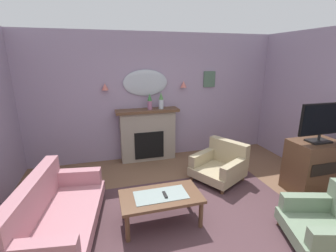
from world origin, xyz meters
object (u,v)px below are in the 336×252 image
object	(u,v)px
mantel_vase_left	(161,101)
wall_sconce_left	(105,87)
armchair_beside_couch	(221,164)
tv_flatscreen	(322,122)
tv_remote	(165,195)
mantel_vase_right	(150,101)
coffee_table	(161,199)
armchair_near_fireplace	(330,223)
framed_picture	(209,79)
floral_couch	(54,212)
wall_sconce_right	(184,84)
tv_cabinet	(313,166)
fireplace	(148,135)
wall_mirror	(145,83)

from	to	relation	value
mantel_vase_left	wall_sconce_left	size ratio (longest dim) A/B	2.60
armchair_beside_couch	tv_flatscreen	world-z (taller)	tv_flatscreen
tv_remote	armchair_beside_couch	world-z (taller)	armchair_beside_couch
mantel_vase_right	coffee_table	size ratio (longest dim) A/B	0.32
armchair_beside_couch	armchair_near_fireplace	bearing A→B (deg)	-75.69
framed_picture	floral_couch	xyz separation A→B (m)	(-3.14, -2.18, -1.43)
wall_sconce_left	coffee_table	world-z (taller)	wall_sconce_left
wall_sconce_right	armchair_near_fireplace	world-z (taller)	wall_sconce_right
tv_remote	tv_flatscreen	xyz separation A→B (m)	(2.66, 0.15, 0.79)
wall_sconce_right	armchair_beside_couch	bearing A→B (deg)	-78.32
armchair_beside_couch	tv_cabinet	world-z (taller)	tv_cabinet
fireplace	wall_sconce_right	distance (m)	1.38
wall_mirror	armchair_beside_couch	distance (m)	2.30
coffee_table	tv_flatscreen	xyz separation A→B (m)	(2.71, 0.12, 0.86)
fireplace	wall_sconce_left	bearing A→B (deg)	173.84
floral_couch	armchair_near_fireplace	distance (m)	3.45
mantel_vase_right	floral_couch	distance (m)	2.81
mantel_vase_left	wall_sconce_right	size ratio (longest dim) A/B	2.60
wall_mirror	wall_sconce_left	bearing A→B (deg)	-176.63
armchair_near_fireplace	fireplace	bearing A→B (deg)	117.01
wall_mirror	wall_sconce_left	world-z (taller)	wall_mirror
tv_remote	floral_couch	size ratio (longest dim) A/B	0.09
armchair_near_fireplace	armchair_beside_couch	bearing A→B (deg)	104.31
tv_cabinet	tv_flatscreen	xyz separation A→B (m)	(0.00, -0.02, 0.80)
wall_sconce_right	framed_picture	world-z (taller)	framed_picture
wall_sconce_left	floral_couch	bearing A→B (deg)	-110.51
coffee_table	tv_cabinet	world-z (taller)	tv_cabinet
wall_sconce_left	tv_flatscreen	size ratio (longest dim) A/B	0.17
armchair_near_fireplace	tv_remote	bearing A→B (deg)	153.17
mantel_vase_left	tv_cabinet	distance (m)	3.09
tv_flatscreen	armchair_beside_couch	bearing A→B (deg)	148.12
wall_mirror	framed_picture	size ratio (longest dim) A/B	2.67
wall_sconce_left	wall_sconce_right	world-z (taller)	same
armchair_beside_couch	wall_mirror	bearing A→B (deg)	128.51
wall_sconce_left	fireplace	bearing A→B (deg)	-6.16
tv_remote	tv_cabinet	size ratio (longest dim) A/B	0.18
mantel_vase_left	wall_mirror	distance (m)	0.51
tv_remote	wall_sconce_right	bearing A→B (deg)	65.54
tv_remote	tv_flatscreen	world-z (taller)	tv_flatscreen
coffee_table	tv_cabinet	xyz separation A→B (m)	(2.71, 0.14, 0.07)
mantel_vase_left	wall_sconce_right	distance (m)	0.65
mantel_vase_right	framed_picture	distance (m)	1.52
tv_remote	floral_couch	distance (m)	1.45
mantel_vase_left	tv_remote	distance (m)	2.44
mantel_vase_left	coffee_table	bearing A→B (deg)	-104.45
coffee_table	tv_remote	xyz separation A→B (m)	(0.05, -0.03, 0.07)
wall_sconce_right	coffee_table	bearing A→B (deg)	-115.76
framed_picture	floral_couch	world-z (taller)	framed_picture
mantel_vase_left	tv_remote	bearing A→B (deg)	-103.02
coffee_table	wall_mirror	bearing A→B (deg)	83.61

